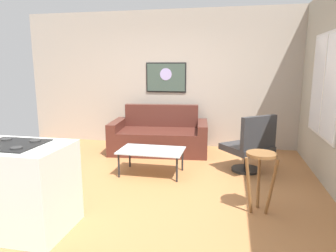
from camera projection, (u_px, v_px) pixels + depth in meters
name	position (u px, v px, depth m)	size (l,w,h in m)	color
ground	(137.00, 187.00, 4.32)	(6.40, 6.40, 0.04)	#AB6F40
back_wall	(170.00, 79.00, 6.37)	(6.40, 0.05, 2.80)	#ADA091
couch	(160.00, 137.00, 5.99)	(1.95, 1.13, 0.90)	#4D241C
coffee_table	(152.00, 152.00, 4.72)	(1.00, 0.60, 0.39)	silver
armchair	(250.00, 145.00, 4.77)	(0.90, 0.89, 0.94)	black
bar_stool	(261.00, 166.00, 3.44)	(0.38, 0.38, 0.71)	brown
wall_painting	(166.00, 77.00, 6.34)	(0.85, 0.03, 0.62)	black
window	(324.00, 85.00, 4.39)	(0.03, 1.37, 1.51)	silver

